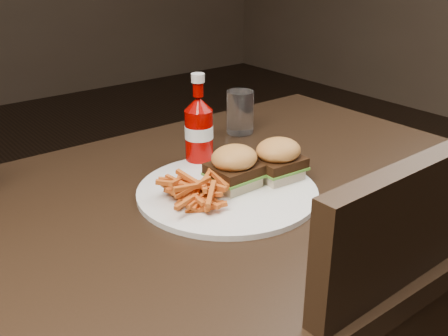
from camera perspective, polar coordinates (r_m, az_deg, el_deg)
dining_table at (r=1.00m, az=0.07°, el=-3.67°), size 1.20×0.80×0.04m
plate at (r=0.98m, az=0.36°, el=-2.60°), size 0.34×0.34×0.01m
sandwich_half_a at (r=0.98m, az=1.11°, el=-1.41°), size 0.08×0.08×0.02m
sandwich_half_b at (r=1.02m, az=5.83°, el=-0.51°), size 0.08×0.08×0.02m
fries_pile at (r=0.92m, az=-2.97°, el=-2.44°), size 0.12×0.12×0.04m
ketchup_bottle at (r=1.09m, az=-2.73°, el=3.39°), size 0.08×0.08×0.12m
tumbler at (r=1.27m, az=1.76°, el=6.12°), size 0.08×0.08×0.10m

